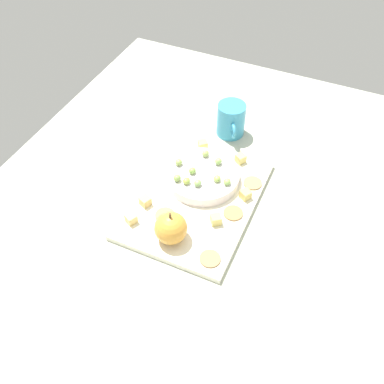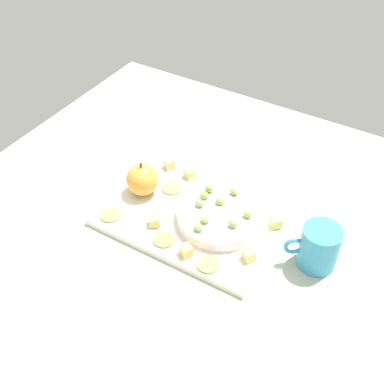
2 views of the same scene
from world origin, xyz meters
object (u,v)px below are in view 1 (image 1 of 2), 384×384
cheese_cube_3 (246,194)px  grape_0 (193,170)px  grape_4 (218,177)px  grape_5 (227,182)px  cheese_cube_5 (203,145)px  grape_7 (218,161)px  grape_2 (177,178)px  cheese_cube_1 (131,219)px  grape_1 (206,154)px  cracker_0 (210,259)px  cheese_cube_0 (241,159)px  cheese_cube_2 (145,201)px  cup (231,120)px  grape_3 (179,162)px  serving_dish (203,176)px  cheese_cube_4 (216,220)px  cracker_1 (253,183)px  cracker_3 (233,213)px  grape_8 (187,181)px  cracker_2 (165,215)px  grape_6 (198,183)px  apple_whole (171,228)px  platter (196,199)px

cheese_cube_3 → grape_0: grape_0 is taller
grape_4 → grape_5: (0.52, 2.48, 0.01)cm
cheese_cube_5 → grape_0: 11.93cm
grape_4 → grape_7: (-4.91, -1.83, 0.10)cm
cheese_cube_5 → grape_2: grape_2 is taller
cheese_cube_1 → grape_1: size_ratio=1.17×
cracker_0 → grape_1: size_ratio=2.37×
grape_2 → cheese_cube_1: bearing=-20.1°
grape_5 → cheese_cube_3: bearing=95.2°
cheese_cube_0 → cheese_cube_2: size_ratio=1.00×
grape_2 → cup: size_ratio=0.19×
grape_3 → cup: bearing=164.9°
cheese_cube_0 → cracker_0: 29.98cm
grape_7 → grape_3: bearing=-64.3°
serving_dish → cheese_cube_4: size_ratio=8.11×
grape_0 → cheese_cube_5: bearing=-168.5°
cracker_1 → grape_5: (5.02, -4.76, 3.10)cm
cracker_3 → grape_8: 12.91cm
cheese_cube_5 → cracker_3: bearing=40.7°
grape_4 → cheese_cube_3: bearing=89.2°
grape_3 → cheese_cube_1: bearing=-9.1°
serving_dish → grape_8: (4.76, -2.00, 2.02)cm
cheese_cube_2 → cracker_3: size_ratio=0.49×
cheese_cube_3 → cracker_2: size_ratio=0.49×
cracker_1 → grape_6: size_ratio=2.37×
apple_whole → cracker_2: size_ratio=1.60×
cheese_cube_1 → grape_8: (-13.37, 7.16, 2.22)cm
cheese_cube_3 → cracker_0: size_ratio=0.49×
apple_whole → cheese_cube_0: size_ratio=3.24×
cheese_cube_0 → cheese_cube_1: same height
cheese_cube_3 → grape_6: 11.38cm
serving_dish → grape_8: 5.54cm
cracker_0 → grape_2: (-15.19, -14.61, 3.19)cm
platter → cheese_cube_0: size_ratio=16.97×
cup → cracker_1: bearing=35.6°
cheese_cube_0 → cracker_0: size_ratio=0.49×
cheese_cube_5 → grape_4: size_ratio=1.17×
grape_2 → cheese_cube_4: bearing=64.1°
platter → cracker_3: cracker_3 is taller
cheese_cube_2 → cheese_cube_0: bearing=146.1°
cheese_cube_5 → grape_1: grape_1 is taller
grape_1 → cup: 15.14cm
cheese_cube_0 → cheese_cube_2: bearing=-33.9°
platter → grape_3: (-5.73, -7.11, 4.03)cm
cheese_cube_5 → cracker_2: 24.12cm
cheese_cube_1 → grape_7: (-22.27, 11.42, 2.31)cm
cheese_cube_4 → cup: (-31.29, -8.49, 2.01)cm
cheese_cube_1 → cracker_1: size_ratio=0.49×
cheese_cube_2 → cup: bearing=166.3°
cracker_1 → grape_4: 9.07cm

